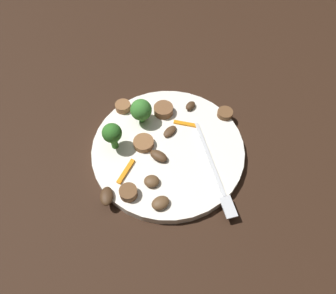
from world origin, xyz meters
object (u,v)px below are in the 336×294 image
object	(u,v)px
mushroom_3	(170,131)
pepper_strip_1	(126,171)
broccoli_floret_0	(112,134)
mushroom_5	(190,106)
mushroom_1	(160,203)
sausage_slice_4	(128,192)
plate	(168,150)
mushroom_2	(159,156)
mushroom_0	(152,181)
pepper_strip_0	(186,124)
fork	(216,174)
sausage_slice_2	(164,110)
sausage_slice_3	(123,106)
sausage_slice_0	(225,113)
mushroom_4	(107,196)
sausage_slice_1	(143,144)
broccoli_floret_1	(141,110)

from	to	relation	value
mushroom_3	pepper_strip_1	size ratio (longest dim) A/B	0.61
broccoli_floret_0	mushroom_5	xyz separation A→B (m)	(-0.10, 0.12, -0.03)
mushroom_1	sausage_slice_4	bearing A→B (deg)	-102.64
plate	mushroom_2	world-z (taller)	mushroom_2
broccoli_floret_0	mushroom_0	distance (m)	0.10
pepper_strip_0	plate	bearing A→B (deg)	-27.31
fork	mushroom_2	world-z (taller)	mushroom_2
mushroom_1	pepper_strip_1	xyz separation A→B (m)	(-0.05, -0.06, -0.00)
mushroom_2	pepper_strip_1	bearing A→B (deg)	-56.53
plate	sausage_slice_4	size ratio (longest dim) A/B	9.37
mushroom_2	fork	bearing A→B (deg)	77.50
pepper_strip_1	pepper_strip_0	bearing A→B (deg)	140.25
mushroom_0	mushroom_3	bearing A→B (deg)	169.54
sausage_slice_2	mushroom_2	xyz separation A→B (m)	(0.10, 0.00, -0.00)
sausage_slice_3	pepper_strip_0	size ratio (longest dim) A/B	0.63
plate	sausage_slice_0	xyz separation A→B (m)	(-0.08, 0.10, 0.01)
sausage_slice_2	pepper_strip_0	xyz separation A→B (m)	(0.02, 0.04, -0.01)
sausage_slice_4	mushroom_4	bearing A→B (deg)	-74.60
fork	broccoli_floret_0	world-z (taller)	broccoli_floret_0
mushroom_4	fork	bearing A→B (deg)	109.67
plate	mushroom_1	size ratio (longest dim) A/B	9.30
sausage_slice_2	mushroom_0	distance (m)	0.14
sausage_slice_2	sausage_slice_4	distance (m)	0.17
broccoli_floret_0	pepper_strip_1	xyz separation A→B (m)	(0.05, 0.03, -0.03)
mushroom_1	sausage_slice_0	bearing A→B (deg)	152.65
broccoli_floret_0	mushroom_5	world-z (taller)	broccoli_floret_0
sausage_slice_1	mushroom_3	distance (m)	0.05
fork	mushroom_4	world-z (taller)	mushroom_4
fork	sausage_slice_3	xyz separation A→B (m)	(-0.12, -0.17, 0.00)
pepper_strip_1	mushroom_3	bearing A→B (deg)	143.79
broccoli_floret_1	sausage_slice_1	bearing A→B (deg)	11.18
sausage_slice_2	pepper_strip_0	size ratio (longest dim) A/B	0.80
broccoli_floret_1	broccoli_floret_0	bearing A→B (deg)	-32.25
mushroom_2	mushroom_4	xyz separation A→B (m)	(0.08, -0.07, -0.00)
sausage_slice_4	mushroom_1	world-z (taller)	sausage_slice_4
sausage_slice_4	mushroom_1	xyz separation A→B (m)	(0.01, 0.05, -0.00)
mushroom_0	mushroom_5	distance (m)	0.17
sausage_slice_2	mushroom_5	size ratio (longest dim) A/B	1.57
sausage_slice_4	mushroom_0	bearing A→B (deg)	126.00
sausage_slice_0	pepper_strip_0	size ratio (longest dim) A/B	0.63
sausage_slice_0	mushroom_2	size ratio (longest dim) A/B	0.88
fork	sausage_slice_2	size ratio (longest dim) A/B	4.92
broccoli_floret_0	fork	bearing A→B (deg)	78.16
sausage_slice_4	mushroom_3	xyz separation A→B (m)	(-0.12, 0.05, -0.00)
sausage_slice_4	mushroom_2	size ratio (longest dim) A/B	0.87
plate	fork	world-z (taller)	fork
mushroom_0	sausage_slice_1	bearing A→B (deg)	-160.99
sausage_slice_1	mushroom_5	distance (m)	0.12
mushroom_1	mushroom_5	size ratio (longest dim) A/B	1.25
mushroom_2	broccoli_floret_1	bearing A→B (deg)	-152.17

